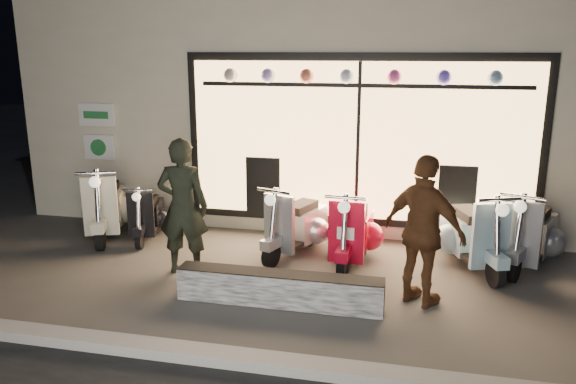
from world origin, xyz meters
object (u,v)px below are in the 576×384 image
(scooter_red, at_px, (353,231))
(scooter_silver, at_px, (299,224))
(man, at_px, (183,207))
(woman, at_px, (424,232))
(graffiti_barrier, at_px, (279,289))

(scooter_red, bearing_deg, scooter_silver, 172.47)
(man, distance_m, woman, 3.10)
(man, relative_size, woman, 1.02)
(woman, bearing_deg, man, 27.53)
(man, xyz_separation_m, woman, (3.08, -0.31, -0.02))
(graffiti_barrier, relative_size, scooter_silver, 1.69)
(man, height_order, woman, man)
(scooter_red, bearing_deg, graffiti_barrier, -108.49)
(graffiti_barrier, height_order, scooter_red, scooter_red)
(man, bearing_deg, scooter_silver, -146.68)
(scooter_red, relative_size, man, 0.81)
(scooter_red, relative_size, woman, 0.83)
(scooter_silver, bearing_deg, scooter_red, 7.80)
(scooter_silver, xyz_separation_m, man, (-1.33, -1.13, 0.50))
(scooter_silver, height_order, woman, woman)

